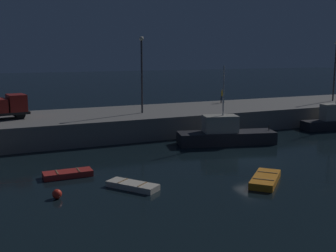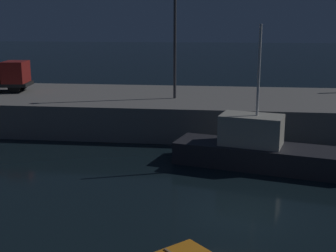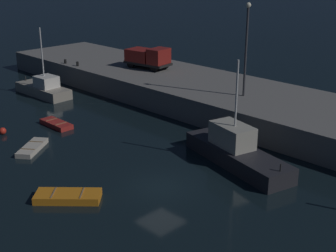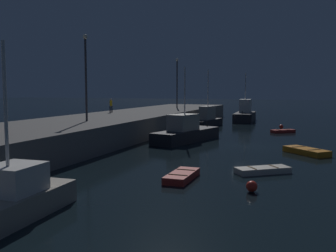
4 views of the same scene
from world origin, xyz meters
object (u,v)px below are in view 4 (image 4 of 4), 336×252
(dinghy_orange_near, at_px, (306,151))
(rowboat_white_mid, at_px, (182,176))
(dinghy_red_small, at_px, (263,170))
(lamp_post_east, at_px, (177,79))
(fishing_trawler_red, at_px, (245,114))
(lamp_post_west, at_px, (86,71))
(rowboat_blue_far, at_px, (283,131))
(fishing_boat_white, at_px, (5,202))
(mooring_buoy_near, at_px, (281,127))
(fishing_boat_orange, at_px, (207,120))
(fishing_boat_blue, at_px, (186,132))
(dockworker, at_px, (111,105))
(mooring_buoy_mid, at_px, (252,186))

(dinghy_orange_near, xyz_separation_m, rowboat_white_mid, (-11.77, 6.68, -0.03))
(dinghy_red_small, bearing_deg, lamp_post_east, 26.73)
(fishing_trawler_red, distance_m, rowboat_white_mid, 42.43)
(dinghy_red_small, bearing_deg, fishing_trawler_red, 10.40)
(lamp_post_west, bearing_deg, rowboat_blue_far, -44.55)
(fishing_boat_white, xyz_separation_m, rowboat_white_mid, (9.14, -4.35, -0.55))
(mooring_buoy_near, relative_size, lamp_post_west, 0.07)
(fishing_trawler_red, height_order, dinghy_orange_near, fishing_trawler_red)
(rowboat_white_mid, bearing_deg, fishing_boat_orange, 11.67)
(fishing_trawler_red, xyz_separation_m, fishing_boat_orange, (-11.43, 3.42, -0.13))
(fishing_boat_blue, distance_m, lamp_post_east, 24.00)
(dockworker, bearing_deg, fishing_boat_white, -158.62)
(fishing_boat_orange, xyz_separation_m, lamp_post_west, (-20.65, 6.25, 5.86))
(fishing_boat_orange, xyz_separation_m, mooring_buoy_near, (0.79, -9.82, -0.74))
(fishing_boat_blue, height_order, lamp_post_west, lamp_post_west)
(fishing_trawler_red, bearing_deg, fishing_boat_white, 178.46)
(lamp_post_west, bearing_deg, dockworker, 18.52)
(fishing_trawler_red, height_order, fishing_boat_orange, fishing_boat_orange)
(rowboat_blue_far, relative_size, mooring_buoy_near, 5.35)
(mooring_buoy_near, bearing_deg, dinghy_red_small, -178.47)
(mooring_buoy_mid, xyz_separation_m, dockworker, (24.05, 20.97, 2.95))
(rowboat_white_mid, relative_size, rowboat_blue_far, 1.16)
(dinghy_orange_near, height_order, lamp_post_east, lamp_post_east)
(dinghy_orange_near, xyz_separation_m, dinghy_red_small, (-8.45, 2.48, -0.04))
(fishing_boat_white, distance_m, lamp_post_west, 21.95)
(fishing_boat_white, xyz_separation_m, dockworker, (31.79, 12.44, 2.48))
(rowboat_white_mid, bearing_deg, rowboat_blue_far, -8.26)
(fishing_trawler_red, relative_size, rowboat_blue_far, 3.26)
(fishing_boat_white, bearing_deg, lamp_post_west, 23.15)
(mooring_buoy_near, relative_size, lamp_post_east, 0.07)
(fishing_trawler_red, distance_m, dinghy_orange_near, 32.04)
(fishing_boat_orange, xyz_separation_m, dinghy_red_small, (-27.57, -10.58, -0.82))
(fishing_trawler_red, bearing_deg, rowboat_blue_far, -155.67)
(fishing_trawler_red, xyz_separation_m, dinghy_red_small, (-39.00, -7.16, -0.95))
(rowboat_blue_far, height_order, mooring_buoy_near, mooring_buoy_near)
(fishing_boat_white, xyz_separation_m, fishing_boat_orange, (40.03, 2.03, 0.25))
(fishing_boat_white, bearing_deg, dinghy_red_small, -34.46)
(fishing_boat_blue, bearing_deg, dinghy_red_small, -144.20)
(fishing_boat_blue, height_order, rowboat_white_mid, fishing_boat_blue)
(rowboat_blue_far, bearing_deg, fishing_trawler_red, 24.33)
(fishing_boat_orange, bearing_deg, mooring_buoy_mid, -161.90)
(dinghy_orange_near, relative_size, mooring_buoy_mid, 6.68)
(mooring_buoy_near, bearing_deg, fishing_trawler_red, 31.03)
(lamp_post_east, bearing_deg, lamp_post_west, -179.37)
(fishing_boat_blue, xyz_separation_m, dinghy_red_small, (-12.26, -8.84, -0.76))
(mooring_buoy_mid, distance_m, lamp_post_east, 42.84)
(rowboat_blue_far, xyz_separation_m, mooring_buoy_near, (4.60, 0.49, 0.09))
(fishing_trawler_red, relative_size, rowboat_white_mid, 2.82)
(mooring_buoy_mid, bearing_deg, fishing_trawler_red, 9.27)
(lamp_post_east, bearing_deg, fishing_trawler_red, -63.46)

